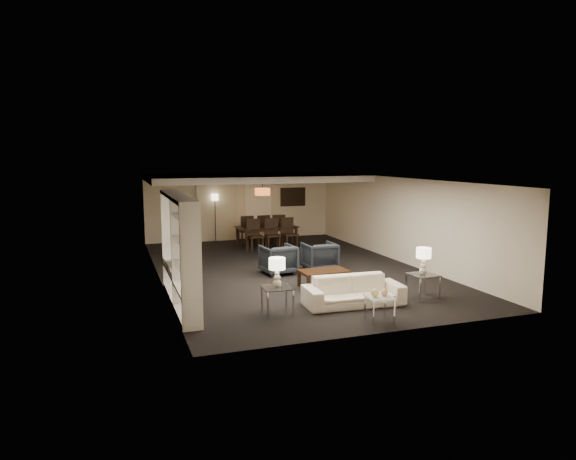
# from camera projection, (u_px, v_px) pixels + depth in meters

# --- Properties ---
(floor) EXTENTS (11.00, 11.00, 0.00)m
(floor) POSITION_uv_depth(u_px,v_px,m) (288.00, 269.00, 14.35)
(floor) COLOR black
(floor) RESTS_ON ground
(ceiling) EXTENTS (7.00, 11.00, 0.02)m
(ceiling) POSITION_uv_depth(u_px,v_px,m) (288.00, 179.00, 13.99)
(ceiling) COLOR silver
(ceiling) RESTS_ON ground
(wall_back) EXTENTS (7.00, 0.02, 2.50)m
(wall_back) POSITION_uv_depth(u_px,v_px,m) (240.00, 206.00, 19.31)
(wall_back) COLOR beige
(wall_back) RESTS_ON ground
(wall_front) EXTENTS (7.00, 0.02, 2.50)m
(wall_front) POSITION_uv_depth(u_px,v_px,m) (391.00, 264.00, 9.03)
(wall_front) COLOR beige
(wall_front) RESTS_ON ground
(wall_left) EXTENTS (0.02, 11.00, 2.50)m
(wall_left) POSITION_uv_depth(u_px,v_px,m) (158.00, 231.00, 13.03)
(wall_left) COLOR beige
(wall_left) RESTS_ON ground
(wall_right) EXTENTS (0.02, 11.00, 2.50)m
(wall_right) POSITION_uv_depth(u_px,v_px,m) (399.00, 219.00, 15.31)
(wall_right) COLOR beige
(wall_right) RESTS_ON ground
(ceiling_soffit) EXTENTS (7.00, 4.00, 0.20)m
(ceiling_soffit) POSITION_uv_depth(u_px,v_px,m) (254.00, 178.00, 17.27)
(ceiling_soffit) COLOR silver
(ceiling_soffit) RESTS_ON ceiling
(curtains) EXTENTS (1.50, 0.12, 2.40)m
(curtains) POSITION_uv_depth(u_px,v_px,m) (217.00, 209.00, 18.95)
(curtains) COLOR beige
(curtains) RESTS_ON wall_back
(door) EXTENTS (0.90, 0.05, 2.10)m
(door) POSITION_uv_depth(u_px,v_px,m) (258.00, 211.00, 19.54)
(door) COLOR silver
(door) RESTS_ON wall_back
(painting) EXTENTS (0.95, 0.04, 0.65)m
(painting) POSITION_uv_depth(u_px,v_px,m) (293.00, 197.00, 19.91)
(painting) COLOR #142D38
(painting) RESTS_ON wall_back
(media_unit) EXTENTS (0.38, 3.40, 2.35)m
(media_unit) POSITION_uv_depth(u_px,v_px,m) (179.00, 251.00, 10.67)
(media_unit) COLOR white
(media_unit) RESTS_ON wall_left
(pendant_light) EXTENTS (0.52, 0.52, 0.24)m
(pendant_light) POSITION_uv_depth(u_px,v_px,m) (263.00, 192.00, 17.44)
(pendant_light) COLOR #D8591E
(pendant_light) RESTS_ON ceiling_soffit
(sofa) EXTENTS (2.14, 0.93, 0.61)m
(sofa) POSITION_uv_depth(u_px,v_px,m) (354.00, 291.00, 10.84)
(sofa) COLOR beige
(sofa) RESTS_ON floor
(coffee_table) EXTENTS (1.18, 0.71, 0.41)m
(coffee_table) POSITION_uv_depth(u_px,v_px,m) (324.00, 279.00, 12.35)
(coffee_table) COLOR black
(coffee_table) RESTS_ON floor
(armchair_left) EXTENTS (0.92, 0.94, 0.78)m
(armchair_left) POSITION_uv_depth(u_px,v_px,m) (278.00, 259.00, 13.71)
(armchair_left) COLOR black
(armchair_left) RESTS_ON floor
(armchair_right) EXTENTS (0.84, 0.87, 0.78)m
(armchair_right) POSITION_uv_depth(u_px,v_px,m) (320.00, 256.00, 14.10)
(armchair_right) COLOR black
(armchair_right) RESTS_ON floor
(side_table_left) EXTENTS (0.61, 0.61, 0.54)m
(side_table_left) POSITION_uv_depth(u_px,v_px,m) (277.00, 300.00, 10.29)
(side_table_left) COLOR white
(side_table_left) RESTS_ON floor
(side_table_right) EXTENTS (0.61, 0.61, 0.54)m
(side_table_right) POSITION_uv_depth(u_px,v_px,m) (422.00, 286.00, 11.40)
(side_table_right) COLOR white
(side_table_right) RESTS_ON floor
(table_lamp_left) EXTENTS (0.35, 0.35, 0.60)m
(table_lamp_left) POSITION_uv_depth(u_px,v_px,m) (277.00, 273.00, 10.21)
(table_lamp_left) COLOR beige
(table_lamp_left) RESTS_ON side_table_left
(table_lamp_right) EXTENTS (0.36, 0.36, 0.60)m
(table_lamp_right) POSITION_uv_depth(u_px,v_px,m) (423.00, 261.00, 11.31)
(table_lamp_right) COLOR beige
(table_lamp_right) RESTS_ON side_table_right
(marble_table) EXTENTS (0.53, 0.53, 0.48)m
(marble_table) POSITION_uv_depth(u_px,v_px,m) (379.00, 309.00, 9.82)
(marble_table) COLOR white
(marble_table) RESTS_ON floor
(gold_gourd_a) EXTENTS (0.15, 0.15, 0.15)m
(gold_gourd_a) POSITION_uv_depth(u_px,v_px,m) (375.00, 293.00, 9.74)
(gold_gourd_a) COLOR #EADA7C
(gold_gourd_a) RESTS_ON marble_table
(gold_gourd_b) EXTENTS (0.13, 0.13, 0.13)m
(gold_gourd_b) POSITION_uv_depth(u_px,v_px,m) (384.00, 293.00, 9.81)
(gold_gourd_b) COLOR tan
(gold_gourd_b) RESTS_ON marble_table
(television) EXTENTS (1.06, 0.14, 0.61)m
(television) POSITION_uv_depth(u_px,v_px,m) (176.00, 251.00, 11.36)
(television) COLOR black
(television) RESTS_ON media_unit
(vase_blue) EXTENTS (0.16, 0.16, 0.17)m
(vase_blue) POSITION_uv_depth(u_px,v_px,m) (189.00, 265.00, 9.43)
(vase_blue) COLOR #284EAE
(vase_blue) RESTS_ON media_unit
(vase_amber) EXTENTS (0.16, 0.16, 0.17)m
(vase_amber) POSITION_uv_depth(u_px,v_px,m) (183.00, 234.00, 9.96)
(vase_amber) COLOR #BD883F
(vase_amber) RESTS_ON media_unit
(floor_speaker) EXTENTS (0.14, 0.14, 1.15)m
(floor_speaker) POSITION_uv_depth(u_px,v_px,m) (194.00, 267.00, 11.91)
(floor_speaker) COLOR black
(floor_speaker) RESTS_ON floor
(dining_table) EXTENTS (2.13, 1.33, 0.71)m
(dining_table) POSITION_uv_depth(u_px,v_px,m) (267.00, 237.00, 17.72)
(dining_table) COLOR black
(dining_table) RESTS_ON floor
(chair_nl) EXTENTS (0.52, 0.52, 1.06)m
(chair_nl) POSITION_uv_depth(u_px,v_px,m) (255.00, 236.00, 16.90)
(chair_nl) COLOR black
(chair_nl) RESTS_ON floor
(chair_nm) EXTENTS (0.53, 0.53, 1.06)m
(chair_nm) POSITION_uv_depth(u_px,v_px,m) (273.00, 235.00, 17.09)
(chair_nm) COLOR black
(chair_nm) RESTS_ON floor
(chair_nr) EXTENTS (0.54, 0.54, 1.06)m
(chair_nr) POSITION_uv_depth(u_px,v_px,m) (290.00, 234.00, 17.29)
(chair_nr) COLOR black
(chair_nr) RESTS_ON floor
(chair_fl) EXTENTS (0.52, 0.52, 1.06)m
(chair_fl) POSITION_uv_depth(u_px,v_px,m) (245.00, 230.00, 18.11)
(chair_fl) COLOR black
(chair_fl) RESTS_ON floor
(chair_fm) EXTENTS (0.52, 0.52, 1.06)m
(chair_fm) POSITION_uv_depth(u_px,v_px,m) (262.00, 229.00, 18.31)
(chair_fm) COLOR black
(chair_fm) RESTS_ON floor
(chair_fr) EXTENTS (0.55, 0.55, 1.06)m
(chair_fr) POSITION_uv_depth(u_px,v_px,m) (278.00, 229.00, 18.50)
(chair_fr) COLOR black
(chair_fr) RESTS_ON floor
(floor_lamp) EXTENTS (0.29, 0.29, 1.75)m
(floor_lamp) POSITION_uv_depth(u_px,v_px,m) (215.00, 218.00, 18.75)
(floor_lamp) COLOR black
(floor_lamp) RESTS_ON floor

